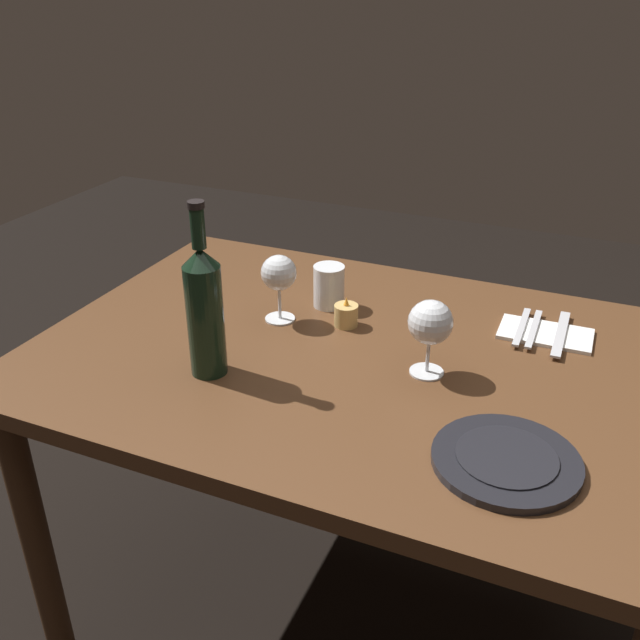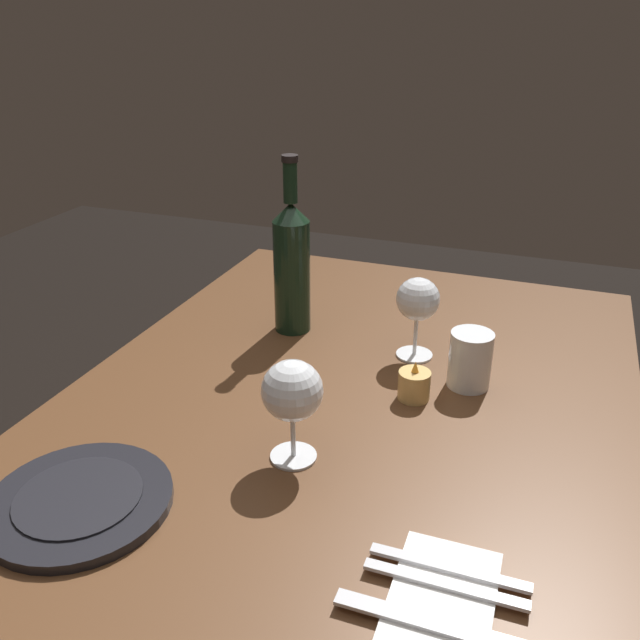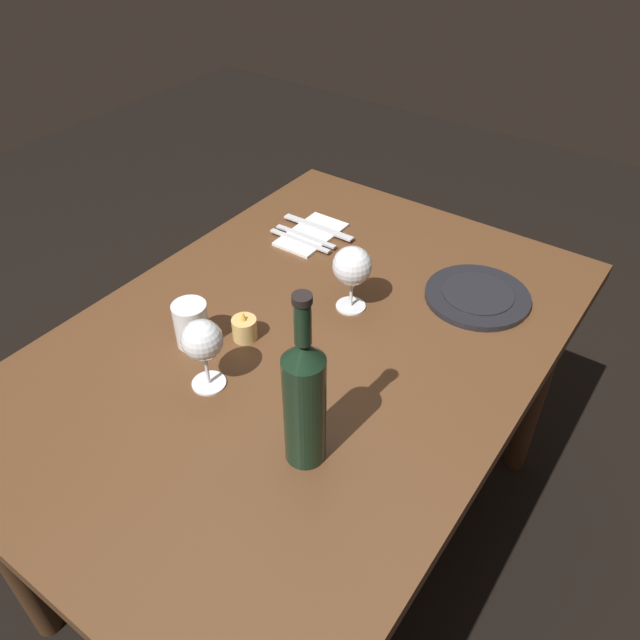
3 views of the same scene
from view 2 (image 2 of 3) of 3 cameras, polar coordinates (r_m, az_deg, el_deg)
The scene contains 11 objects.
dining_table at distance 1.13m, azimuth 1.78°, elevation -11.27°, with size 1.30×0.90×0.74m.
wine_glass_left at distance 0.91m, azimuth -2.37°, elevation -6.20°, with size 0.08×0.08×0.15m.
wine_glass_right at distance 1.19m, azimuth 8.29°, elevation 1.56°, with size 0.08×0.08×0.15m.
wine_bottle at distance 1.27m, azimuth -2.41°, elevation 4.75°, with size 0.07×0.07×0.34m.
water_tumbler at distance 1.14m, azimuth 12.59°, elevation -3.55°, with size 0.07×0.07×0.10m.
votive_candle at distance 1.10m, azimuth 7.98°, elevation -5.55°, with size 0.05×0.05×0.07m.
dinner_plate at distance 0.93m, azimuth -19.73°, elevation -14.25°, with size 0.23×0.23×0.02m.
folded_napkin at distance 0.78m, azimuth 10.13°, elevation -22.79°, with size 0.19×0.11×0.01m.
fork_inner at distance 0.79m, azimuth 10.55°, elevation -21.18°, with size 0.02×0.18×0.00m.
fork_outer at distance 0.81m, azimuth 10.90°, elevation -19.95°, with size 0.02×0.18×0.00m.
table_knife at distance 0.75m, azimuth 9.69°, elevation -24.09°, with size 0.02×0.21×0.00m.
Camera 2 is at (0.86, 0.28, 1.32)m, focal length 37.73 mm.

